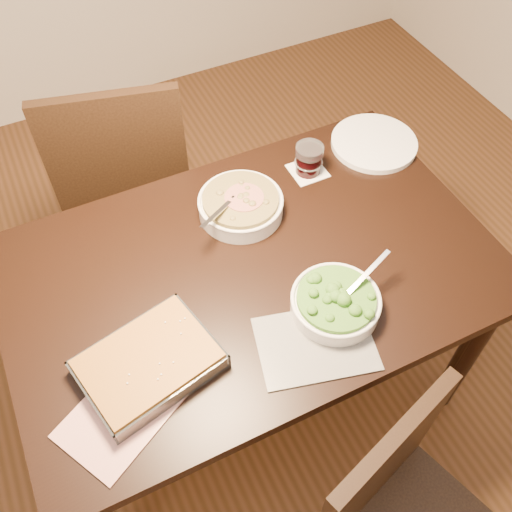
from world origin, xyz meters
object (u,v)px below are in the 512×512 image
baking_dish (149,364)px  chair_far (125,173)px  table (252,286)px  wine_tumbler (309,159)px  dinner_plate (374,143)px  broccoli_bowl (335,303)px  stew_bowl (241,205)px

baking_dish → chair_far: bearing=65.5°
baking_dish → table: bearing=13.0°
wine_tumbler → dinner_plate: 0.27m
dinner_plate → chair_far: (-0.78, 0.45, -0.20)m
broccoli_bowl → chair_far: chair_far is taller
broccoli_bowl → dinner_plate: size_ratio=0.93×
broccoli_bowl → baking_dish: 0.51m
stew_bowl → baking_dish: stew_bowl is taller
table → baking_dish: 0.43m
table → baking_dish: (-0.37, -0.18, 0.12)m
wine_tumbler → chair_far: bearing=137.7°
wine_tumbler → broccoli_bowl: bearing=-111.4°
table → dinner_plate: bearing=25.7°
broccoli_bowl → table: bearing=121.4°
wine_tumbler → baking_dish: bearing=-147.2°
dinner_plate → chair_far: bearing=149.8°
broccoli_bowl → chair_far: 1.04m
wine_tumbler → chair_far: size_ratio=0.10×
stew_bowl → baking_dish: bearing=-138.2°
dinner_plate → wine_tumbler: bearing=-177.0°
dinner_plate → baking_dish: bearing=-154.3°
stew_bowl → broccoli_bowl: 0.44m
broccoli_bowl → wine_tumbler: 0.54m
broccoli_bowl → wine_tumbler: wine_tumbler is taller
stew_bowl → dinner_plate: size_ratio=0.90×
chair_far → dinner_plate: bearing=163.5°
baking_dish → dinner_plate: 1.08m
dinner_plate → chair_far: size_ratio=0.29×
table → chair_far: (-0.18, 0.74, -0.10)m
dinner_plate → stew_bowl: bearing=-171.1°
stew_bowl → broccoli_bowl: size_ratio=0.97×
wine_tumbler → dinner_plate: wine_tumbler is taller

